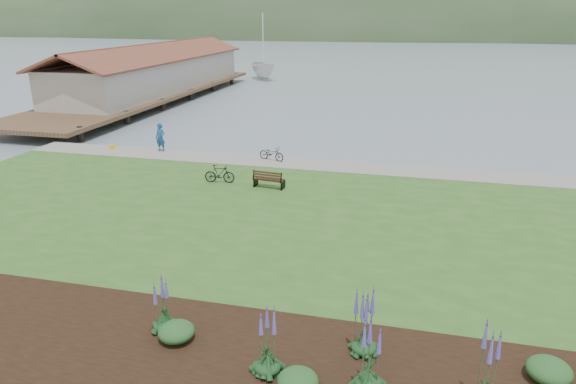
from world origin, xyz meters
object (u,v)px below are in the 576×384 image
(bicycle_a, at_px, (272,153))
(park_bench, at_px, (269,179))
(person, at_px, (160,135))
(sailboat, at_px, (264,79))

(bicycle_a, bearing_deg, park_bench, -149.51)
(person, height_order, sailboat, sailboat)
(park_bench, height_order, sailboat, sailboat)
(park_bench, relative_size, bicycle_a, 0.96)
(sailboat, bearing_deg, bicycle_a, -107.48)
(park_bench, bearing_deg, sailboat, 113.20)
(person, bearing_deg, park_bench, -23.75)
(person, relative_size, sailboat, 0.08)
(park_bench, distance_m, person, 9.43)
(park_bench, bearing_deg, person, 154.94)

